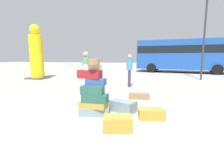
% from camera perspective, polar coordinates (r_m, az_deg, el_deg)
% --- Properties ---
extents(ground_plane, '(80.00, 80.00, 0.00)m').
position_cam_1_polar(ground_plane, '(4.80, -1.92, -9.96)').
color(ground_plane, '#ADA89E').
extents(suitcase_tower, '(0.93, 0.62, 1.50)m').
position_cam_1_polar(suitcase_tower, '(4.68, -6.10, -2.67)').
color(suitcase_tower, gray).
rests_on(suitcase_tower, ground).
extents(suitcase_brown_foreground_far, '(0.79, 0.40, 0.20)m').
position_cam_1_polar(suitcase_brown_foreground_far, '(6.56, 8.89, -3.98)').
color(suitcase_brown_foreground_far, olive).
rests_on(suitcase_brown_foreground_far, ground).
extents(suitcase_slate_foreground_near, '(0.86, 0.69, 0.32)m').
position_cam_1_polar(suitcase_slate_foreground_near, '(5.01, 3.44, -7.24)').
color(suitcase_slate_foreground_near, gray).
rests_on(suitcase_slate_foreground_near, ground).
extents(suitcase_tan_white_trunk, '(0.69, 0.56, 0.30)m').
position_cam_1_polar(suitcase_tan_white_trunk, '(3.80, 1.88, -12.76)').
color(suitcase_tan_white_trunk, '#B28C33').
rests_on(suitcase_tan_white_trunk, ground).
extents(suitcase_tan_left_side, '(0.70, 0.50, 0.25)m').
position_cam_1_polar(suitcase_tan_left_side, '(4.56, 12.80, -9.53)').
color(suitcase_tan_left_side, '#B28C33').
rests_on(suitcase_tan_left_side, ground).
extents(person_bearded_onlooker, '(0.30, 0.33, 1.67)m').
position_cam_1_polar(person_bearded_onlooker, '(9.00, 5.79, 5.41)').
color(person_bearded_onlooker, '#3F334C').
rests_on(person_bearded_onlooker, ground).
extents(person_tourist_with_camera, '(0.30, 0.32, 1.77)m').
position_cam_1_polar(person_tourist_with_camera, '(7.50, -8.48, 5.10)').
color(person_tourist_with_camera, '#3F334C').
rests_on(person_tourist_with_camera, ground).
extents(yellow_dummy_statue, '(1.28, 1.28, 3.75)m').
position_cam_1_polar(yellow_dummy_statue, '(13.43, -23.58, 8.69)').
color(yellow_dummy_statue, yellow).
rests_on(yellow_dummy_statue, ground).
extents(parked_bus, '(9.00, 3.89, 3.15)m').
position_cam_1_polar(parked_bus, '(18.58, 22.41, 9.17)').
color(parked_bus, '#1E4CA5').
rests_on(parked_bus, ground).
extents(lamp_post, '(0.36, 0.36, 6.12)m').
position_cam_1_polar(lamp_post, '(13.38, 28.44, 18.43)').
color(lamp_post, '#333338').
rests_on(lamp_post, ground).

